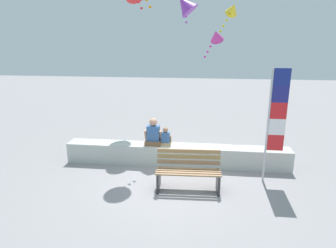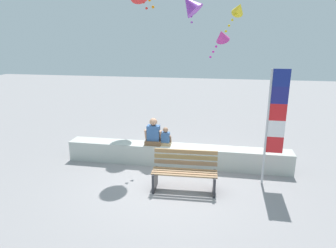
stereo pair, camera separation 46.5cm
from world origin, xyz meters
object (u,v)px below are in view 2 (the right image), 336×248
kite_purple (190,4)px  kite_magenta (222,36)px  person_child (166,138)px  kite_yellow (239,9)px  park_bench (185,173)px  person_adult (154,134)px  flag_banner (274,119)px

kite_purple → kite_magenta: size_ratio=0.96×
person_child → kite_yellow: (1.86, 3.20, 3.56)m
park_bench → kite_magenta: size_ratio=1.44×
person_adult → kite_magenta: (1.69, 3.18, 2.60)m
kite_yellow → kite_magenta: (-0.50, -0.01, -0.86)m
park_bench → flag_banner: size_ratio=0.55×
person_adult → flag_banner: flag_banner is taller
kite_purple → kite_magenta: bearing=19.2°
person_adult → kite_yellow: bearing=55.5°
person_child → kite_magenta: 4.39m
person_adult → kite_purple: 4.61m
person_child → park_bench: bearing=-62.5°
kite_magenta → flag_banner: bearing=-72.0°
park_bench → kite_yellow: (1.16, 4.55, 3.90)m
kite_purple → kite_magenta: kite_purple is taller
person_adult → flag_banner: bearing=-14.0°
person_adult → person_child: size_ratio=1.48×
person_child → flag_banner: size_ratio=0.18×
kite_yellow → kite_purple: (-1.57, -0.39, 0.13)m
person_adult → person_child: (0.33, 0.00, -0.09)m
park_bench → kite_purple: (-0.41, 4.16, 4.03)m
person_adult → kite_purple: (0.63, 2.81, 3.59)m
person_child → kite_yellow: bearing=59.8°
person_child → flag_banner: bearing=-15.7°
flag_banner → kite_yellow: kite_yellow is taller
kite_purple → kite_yellow: bearing=13.8°
flag_banner → kite_purple: bearing=123.4°
person_adult → person_child: 0.35m
person_child → kite_magenta: bearing=66.9°
person_adult → flag_banner: size_ratio=0.27×
person_adult → person_child: person_adult is taller
park_bench → kite_purple: size_ratio=1.50×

